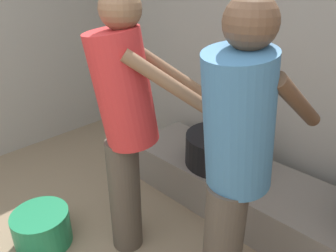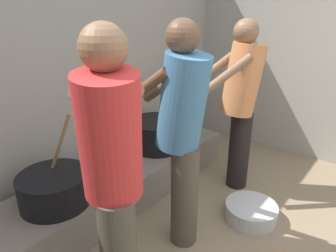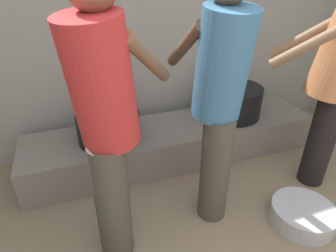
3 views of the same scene
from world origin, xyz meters
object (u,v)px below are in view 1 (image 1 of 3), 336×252
(cook_in_blue_shirt, at_px, (236,157))
(cook_in_red_shirt, at_px, (126,118))
(cooking_pot_main, at_px, (219,149))
(bucket_green_plastic, at_px, (42,228))

(cook_in_blue_shirt, distance_m, cook_in_red_shirt, 0.69)
(cook_in_blue_shirt, bearing_deg, cook_in_red_shirt, -173.16)
(cook_in_blue_shirt, bearing_deg, cooking_pot_main, 129.46)
(cook_in_blue_shirt, height_order, bucket_green_plastic, cook_in_blue_shirt)
(cooking_pot_main, bearing_deg, cook_in_red_shirt, -97.06)
(cook_in_red_shirt, bearing_deg, cook_in_blue_shirt, 6.84)
(cooking_pot_main, height_order, bucket_green_plastic, cooking_pot_main)
(cooking_pot_main, distance_m, cook_in_blue_shirt, 1.04)
(cooking_pot_main, bearing_deg, bucket_green_plastic, -113.20)
(cooking_pot_main, distance_m, cook_in_red_shirt, 0.93)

